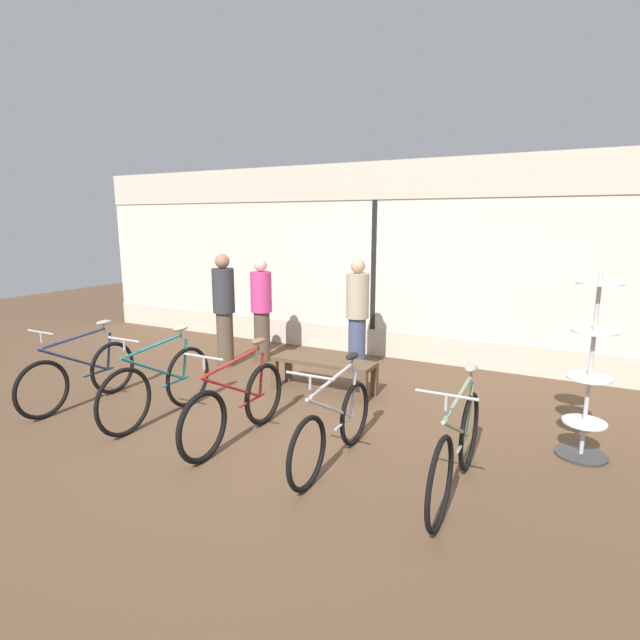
{
  "coord_description": "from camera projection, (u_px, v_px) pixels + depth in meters",
  "views": [
    {
      "loc": [
        3.06,
        -4.37,
        2.27
      ],
      "look_at": [
        0.0,
        1.46,
        0.95
      ],
      "focal_mm": 28.0,
      "sensor_mm": 36.0,
      "label": 1
    }
  ],
  "objects": [
    {
      "name": "bicycle_right",
      "position": [
        334.0,
        426.0,
        4.67
      ],
      "size": [
        0.46,
        1.66,
        1.01
      ],
      "color": "black",
      "rests_on": "ground_plane"
    },
    {
      "name": "customer_mid_floor",
      "position": [
        224.0,
        308.0,
        7.75
      ],
      "size": [
        0.48,
        0.48,
        1.77
      ],
      "color": "brown",
      "rests_on": "ground_plane"
    },
    {
      "name": "ground_plane",
      "position": [
        260.0,
        425.0,
        5.64
      ],
      "size": [
        24.0,
        24.0,
        0.0
      ],
      "primitive_type": "plane",
      "color": "brown"
    },
    {
      "name": "shop_back_wall",
      "position": [
        374.0,
        259.0,
        8.27
      ],
      "size": [
        12.0,
        0.08,
        3.2
      ],
      "color": "beige",
      "rests_on": "ground_plane"
    },
    {
      "name": "bicycle_center",
      "position": [
        237.0,
        405.0,
        5.17
      ],
      "size": [
        0.46,
        1.73,
        1.03
      ],
      "color": "black",
      "rests_on": "ground_plane"
    },
    {
      "name": "display_bench",
      "position": [
        324.0,
        365.0,
        6.66
      ],
      "size": [
        1.4,
        0.44,
        0.45
      ],
      "color": "brown",
      "rests_on": "ground_plane"
    },
    {
      "name": "customer_by_window",
      "position": [
        357.0,
        313.0,
        7.43
      ],
      "size": [
        0.38,
        0.38,
        1.72
      ],
      "color": "#424C6B",
      "rests_on": "ground_plane"
    },
    {
      "name": "bicycle_far_right",
      "position": [
        457.0,
        449.0,
        4.14
      ],
      "size": [
        0.46,
        1.77,
        1.04
      ],
      "color": "black",
      "rests_on": "ground_plane"
    },
    {
      "name": "accessory_rack",
      "position": [
        589.0,
        384.0,
        4.75
      ],
      "size": [
        0.48,
        0.48,
        1.81
      ],
      "color": "#333333",
      "rests_on": "ground_plane"
    },
    {
      "name": "customer_near_rack",
      "position": [
        261.0,
        308.0,
        8.06
      ],
      "size": [
        0.37,
        0.37,
        1.68
      ],
      "color": "brown",
      "rests_on": "ground_plane"
    },
    {
      "name": "bicycle_far_left",
      "position": [
        81.0,
        375.0,
        6.2
      ],
      "size": [
        0.46,
        1.69,
        1.03
      ],
      "color": "black",
      "rests_on": "ground_plane"
    },
    {
      "name": "bicycle_left",
      "position": [
        159.0,
        385.0,
        5.73
      ],
      "size": [
        0.46,
        1.73,
        1.05
      ],
      "color": "black",
      "rests_on": "ground_plane"
    }
  ]
}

